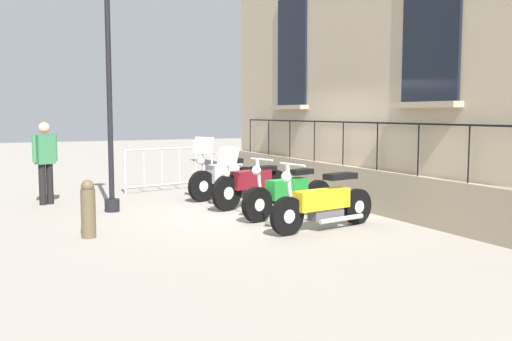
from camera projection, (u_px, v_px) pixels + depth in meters
ground_plane at (262, 212)px, 10.99m from camera, size 60.00×60.00×0.00m
building_facade at (362, 8)px, 11.56m from camera, size 0.82×10.58×8.20m
motorcycle_silver at (223, 178)px, 12.64m from camera, size 1.86×0.88×1.38m
motorcycle_maroon at (251, 184)px, 11.53m from camera, size 1.98×0.89×1.23m
motorcycle_green at (288, 194)px, 10.40m from camera, size 2.11×0.81×1.10m
motorcycle_yellow at (324, 204)px, 9.28m from camera, size 2.12×0.67×1.11m
lamppost at (108, 55)px, 10.74m from camera, size 0.33×0.33×5.18m
crowd_barrier at (171, 167)px, 14.07m from camera, size 2.41×0.60×1.05m
bollard at (88, 209)px, 8.67m from camera, size 0.22×0.22×0.88m
pedestrian_standing at (45, 158)px, 11.80m from camera, size 0.50×0.33×1.69m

